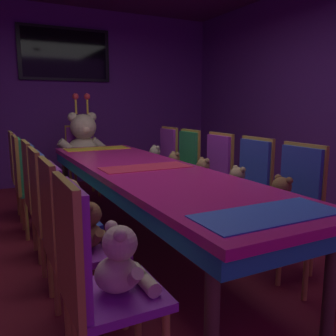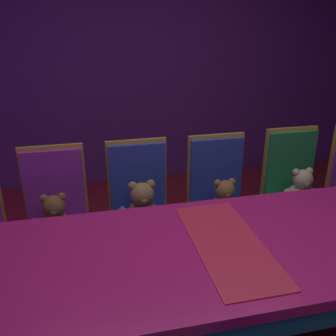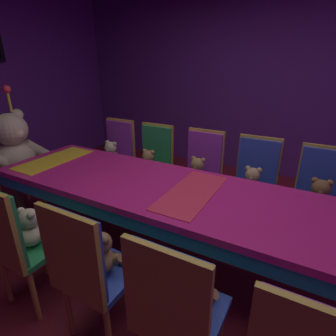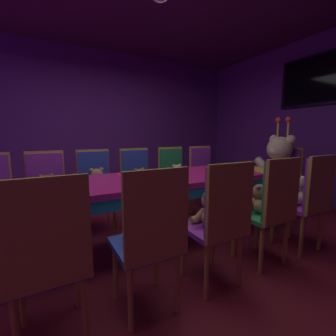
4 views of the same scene
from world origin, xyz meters
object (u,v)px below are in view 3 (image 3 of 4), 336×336
teddy_right_4 (148,163)px  teddy_right_5 (111,155)px  chair_right_1 (319,190)px  throne_chair (9,160)px  chair_right_3 (202,166)px  chair_right_5 (118,150)px  chair_left_2 (173,308)px  teddy_left_3 (102,254)px  chair_left_4 (12,238)px  chair_right_2 (255,176)px  teddy_right_1 (319,198)px  chair_right_4 (155,158)px  teddy_left_2 (186,287)px  king_teddy_bear (15,148)px  chair_left_3 (85,266)px  teddy_right_2 (252,183)px  teddy_left_4 (32,229)px  teddy_right_3 (197,172)px  banquet_table (191,202)px

teddy_right_4 → teddy_right_5: teddy_right_5 is taller
chair_right_1 → throne_chair: size_ratio=1.00×
chair_right_3 → chair_right_5: bearing=-89.6°
chair_left_2 → teddy_left_3: size_ratio=3.40×
teddy_left_3 → chair_left_4: 0.63m
chair_right_2 → chair_right_3: (0.00, 0.56, 0.00)m
chair_right_5 → throne_chair: size_ratio=1.00×
throne_chair → teddy_right_1: bearing=12.6°
teddy_right_1 → chair_right_4: chair_right_4 is taller
teddy_left_2 → king_teddy_bear: size_ratio=0.34×
chair_left_3 → chair_right_4: same height
teddy_left_3 → teddy_right_2: bearing=-21.1°
teddy_left_2 → teddy_left_4: bearing=91.6°
teddy_left_3 → teddy_left_4: 0.61m
teddy_right_2 → teddy_right_4: bearing=-89.1°
teddy_left_4 → teddy_right_3: 1.61m
chair_left_3 → chair_left_2: bearing=-90.7°
chair_left_2 → teddy_right_4: (1.59, 1.16, -0.02)m
chair_right_1 → teddy_right_1: bearing=0.0°
teddy_right_4 → teddy_right_3: bearing=91.7°
chair_right_1 → throne_chair: (-0.86, 3.17, 0.00)m
teddy_right_2 → teddy_left_3: bearing=-21.1°
teddy_left_3 → teddy_left_4: (-0.04, 0.60, 0.00)m
chair_left_4 → teddy_right_4: bearing=-0.3°
teddy_right_3 → chair_right_2: bearing=104.2°
chair_right_5 → teddy_right_5: bearing=-0.0°
chair_right_3 → throne_chair: 2.23m
teddy_left_2 → king_teddy_bear: king_teddy_bear is taller
teddy_right_3 → teddy_left_4: bearing=-22.0°
teddy_right_3 → teddy_right_1: bearing=88.2°
banquet_table → chair_left_3: chair_left_3 is taller
chair_right_2 → teddy_right_3: bearing=-75.8°
teddy_left_3 → teddy_right_1: bearing=-38.5°
banquet_table → chair_right_2: chair_right_2 is taller
banquet_table → chair_left_4: size_ratio=3.59×
teddy_right_2 → chair_right_3: chair_right_3 is taller
chair_right_5 → throne_chair: (-0.88, 0.89, 0.00)m
throne_chair → teddy_left_4: bearing=-27.4°
chair_right_1 → teddy_right_5: 2.28m
teddy_right_3 → king_teddy_bear: (-0.75, 1.87, 0.19)m
chair_right_5 → teddy_right_3: bearing=83.3°
chair_left_2 → banquet_table: bearing=19.0°
teddy_left_3 → teddy_right_4: teddy_right_4 is taller
teddy_left_4 → teddy_right_2: bearing=-38.0°
teddy_right_2 → chair_left_4: bearing=-35.5°
chair_left_4 → teddy_right_3: (1.64, -0.60, -0.02)m
banquet_table → chair_right_4: 1.23m
teddy_right_3 → king_teddy_bear: size_ratio=0.31×
teddy_left_2 → teddy_left_4: 1.17m
teddy_left_4 → teddy_right_1: (1.46, -1.74, 0.01)m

